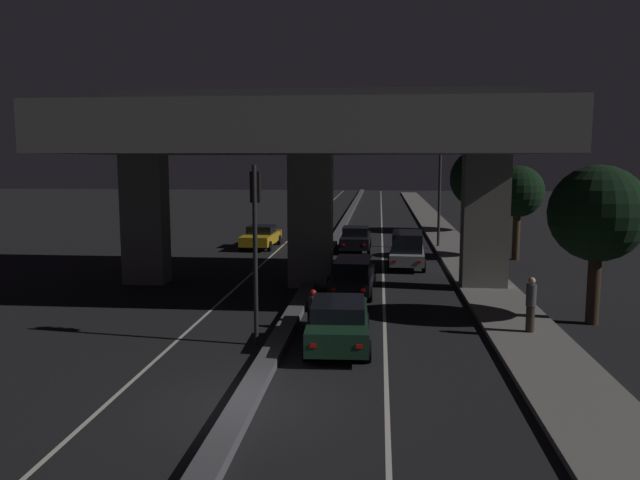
{
  "coord_description": "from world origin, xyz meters",
  "views": [
    {
      "loc": [
        3.09,
        -13.87,
        5.81
      ],
      "look_at": [
        -0.02,
        18.65,
        1.52
      ],
      "focal_mm": 35.0,
      "sensor_mm": 36.0,
      "label": 1
    }
  ],
  "objects_px": {
    "car_taxi_yellow_lead_oncoming": "(261,236)",
    "motorcycle_black_filtering_near": "(313,312)",
    "car_silver_third": "(407,249)",
    "motorcycle_blue_filtering_mid": "(330,273)",
    "car_dark_green_lead": "(338,322)",
    "car_dark_green_second_oncoming": "(320,218)",
    "car_black_fourth": "(356,239)",
    "pedestrian_on_sidewalk": "(531,304)",
    "car_black_second": "(353,275)",
    "traffic_light_left_of_median": "(255,224)",
    "street_lamp": "(435,181)"
  },
  "relations": [
    {
      "from": "car_black_second",
      "to": "car_taxi_yellow_lead_oncoming",
      "type": "xyz_separation_m",
      "value": [
        -6.58,
        13.41,
        -0.07
      ]
    },
    {
      "from": "pedestrian_on_sidewalk",
      "to": "motorcycle_blue_filtering_mid",
      "type": "bearing_deg",
      "value": 133.76
    },
    {
      "from": "car_silver_third",
      "to": "car_black_fourth",
      "type": "distance_m",
      "value": 6.55
    },
    {
      "from": "car_taxi_yellow_lead_oncoming",
      "to": "car_dark_green_second_oncoming",
      "type": "height_order",
      "value": "car_taxi_yellow_lead_oncoming"
    },
    {
      "from": "car_black_second",
      "to": "motorcycle_black_filtering_near",
      "type": "distance_m",
      "value": 5.95
    },
    {
      "from": "motorcycle_blue_filtering_mid",
      "to": "car_black_second",
      "type": "bearing_deg",
      "value": -141.4
    },
    {
      "from": "car_dark_green_lead",
      "to": "pedestrian_on_sidewalk",
      "type": "distance_m",
      "value": 6.4
    },
    {
      "from": "car_black_fourth",
      "to": "pedestrian_on_sidewalk",
      "type": "xyz_separation_m",
      "value": [
        6.43,
        -18.7,
        0.33
      ]
    },
    {
      "from": "car_black_second",
      "to": "car_taxi_yellow_lead_oncoming",
      "type": "relative_size",
      "value": 0.98
    },
    {
      "from": "car_silver_third",
      "to": "motorcycle_blue_filtering_mid",
      "type": "distance_m",
      "value": 6.56
    },
    {
      "from": "traffic_light_left_of_median",
      "to": "car_taxi_yellow_lead_oncoming",
      "type": "xyz_separation_m",
      "value": [
        -3.89,
        21.09,
        -3.07
      ]
    },
    {
      "from": "car_dark_green_lead",
      "to": "car_dark_green_second_oncoming",
      "type": "bearing_deg",
      "value": 4.06
    },
    {
      "from": "car_taxi_yellow_lead_oncoming",
      "to": "motorcycle_blue_filtering_mid",
      "type": "height_order",
      "value": "motorcycle_blue_filtering_mid"
    },
    {
      "from": "motorcycle_black_filtering_near",
      "to": "motorcycle_blue_filtering_mid",
      "type": "relative_size",
      "value": 0.98
    },
    {
      "from": "traffic_light_left_of_median",
      "to": "car_dark_green_lead",
      "type": "bearing_deg",
      "value": 0.74
    },
    {
      "from": "car_taxi_yellow_lead_oncoming",
      "to": "motorcycle_black_filtering_near",
      "type": "height_order",
      "value": "car_taxi_yellow_lead_oncoming"
    },
    {
      "from": "pedestrian_on_sidewalk",
      "to": "street_lamp",
      "type": "bearing_deg",
      "value": 94.11
    },
    {
      "from": "car_black_fourth",
      "to": "motorcycle_black_filtering_near",
      "type": "bearing_deg",
      "value": 178.16
    },
    {
      "from": "car_dark_green_second_oncoming",
      "to": "car_silver_third",
      "type": "bearing_deg",
      "value": 19.54
    },
    {
      "from": "car_taxi_yellow_lead_oncoming",
      "to": "motorcycle_black_filtering_near",
      "type": "relative_size",
      "value": 2.59
    },
    {
      "from": "traffic_light_left_of_median",
      "to": "car_silver_third",
      "type": "height_order",
      "value": "traffic_light_left_of_median"
    },
    {
      "from": "car_black_second",
      "to": "motorcycle_black_filtering_near",
      "type": "height_order",
      "value": "car_black_second"
    },
    {
      "from": "car_silver_third",
      "to": "car_taxi_yellow_lead_oncoming",
      "type": "bearing_deg",
      "value": 57.13
    },
    {
      "from": "street_lamp",
      "to": "car_black_second",
      "type": "height_order",
      "value": "street_lamp"
    },
    {
      "from": "car_silver_third",
      "to": "car_dark_green_second_oncoming",
      "type": "height_order",
      "value": "car_silver_third"
    },
    {
      "from": "car_dark_green_lead",
      "to": "car_black_fourth",
      "type": "xyz_separation_m",
      "value": [
        -0.25,
        20.31,
        -0.02
      ]
    },
    {
      "from": "car_dark_green_lead",
      "to": "car_silver_third",
      "type": "height_order",
      "value": "car_silver_third"
    },
    {
      "from": "car_silver_third",
      "to": "car_taxi_yellow_lead_oncoming",
      "type": "xyz_separation_m",
      "value": [
        -9.19,
        6.57,
        -0.27
      ]
    },
    {
      "from": "motorcycle_black_filtering_near",
      "to": "traffic_light_left_of_median",
      "type": "bearing_deg",
      "value": 142.03
    },
    {
      "from": "motorcycle_blue_filtering_mid",
      "to": "pedestrian_on_sidewalk",
      "type": "xyz_separation_m",
      "value": [
        7.17,
        -7.49,
        0.46
      ]
    },
    {
      "from": "traffic_light_left_of_median",
      "to": "car_silver_third",
      "type": "bearing_deg",
      "value": 69.92
    },
    {
      "from": "car_dark_green_lead",
      "to": "car_taxi_yellow_lead_oncoming",
      "type": "xyz_separation_m",
      "value": [
        -6.46,
        21.06,
        -0.04
      ]
    },
    {
      "from": "car_dark_green_lead",
      "to": "car_silver_third",
      "type": "relative_size",
      "value": 1.11
    },
    {
      "from": "car_dark_green_lead",
      "to": "car_dark_green_second_oncoming",
      "type": "xyz_separation_m",
      "value": [
        -3.84,
        34.47,
        -0.07
      ]
    },
    {
      "from": "car_taxi_yellow_lead_oncoming",
      "to": "motorcycle_blue_filtering_mid",
      "type": "xyz_separation_m",
      "value": [
        5.47,
        -11.97,
        -0.1
      ]
    },
    {
      "from": "car_black_fourth",
      "to": "motorcycle_blue_filtering_mid",
      "type": "xyz_separation_m",
      "value": [
        -0.73,
        -11.22,
        -0.13
      ]
    },
    {
      "from": "motorcycle_black_filtering_near",
      "to": "pedestrian_on_sidewalk",
      "type": "xyz_separation_m",
      "value": [
        7.18,
        -0.2,
        0.5
      ]
    },
    {
      "from": "car_dark_green_second_oncoming",
      "to": "pedestrian_on_sidewalk",
      "type": "distance_m",
      "value": 34.37
    },
    {
      "from": "car_taxi_yellow_lead_oncoming",
      "to": "motorcycle_blue_filtering_mid",
      "type": "relative_size",
      "value": 2.54
    },
    {
      "from": "car_silver_third",
      "to": "pedestrian_on_sidewalk",
      "type": "relative_size",
      "value": 2.39
    },
    {
      "from": "street_lamp",
      "to": "motorcycle_blue_filtering_mid",
      "type": "relative_size",
      "value": 3.88
    },
    {
      "from": "car_silver_third",
      "to": "motorcycle_black_filtering_near",
      "type": "xyz_separation_m",
      "value": [
        -3.73,
        -12.68,
        -0.41
      ]
    },
    {
      "from": "motorcycle_black_filtering_near",
      "to": "car_silver_third",
      "type": "bearing_deg",
      "value": -13.71
    },
    {
      "from": "car_silver_third",
      "to": "motorcycle_blue_filtering_mid",
      "type": "relative_size",
      "value": 2.31
    },
    {
      "from": "car_black_second",
      "to": "motorcycle_blue_filtering_mid",
      "type": "xyz_separation_m",
      "value": [
        -1.11,
        1.44,
        -0.18
      ]
    },
    {
      "from": "street_lamp",
      "to": "car_dark_green_second_oncoming",
      "type": "distance_m",
      "value": 15.79
    },
    {
      "from": "car_dark_green_lead",
      "to": "motorcycle_black_filtering_near",
      "type": "bearing_deg",
      "value": 26.5
    },
    {
      "from": "street_lamp",
      "to": "motorcycle_blue_filtering_mid",
      "type": "distance_m",
      "value": 14.36
    },
    {
      "from": "street_lamp",
      "to": "pedestrian_on_sidewalk",
      "type": "relative_size",
      "value": 4.02
    },
    {
      "from": "car_dark_green_lead",
      "to": "car_dark_green_second_oncoming",
      "type": "relative_size",
      "value": 1.2
    }
  ]
}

